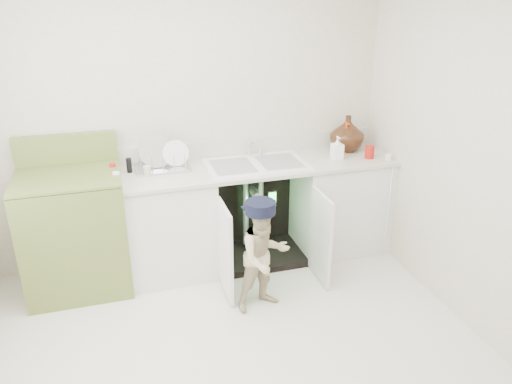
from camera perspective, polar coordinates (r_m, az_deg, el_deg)
ground at (r=3.55m, az=-3.05°, el=-18.12°), size 3.50×3.50×0.00m
room_shell at (r=2.89m, az=-3.56°, el=0.95°), size 6.00×5.50×1.26m
counter_run at (r=4.41m, az=0.34°, el=-1.99°), size 2.44×1.02×1.22m
avocado_stove at (r=4.23m, az=-19.95°, el=-4.19°), size 0.79×0.65×1.22m
repair_worker at (r=3.75m, az=0.92°, el=-7.21°), size 0.48×0.60×0.88m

